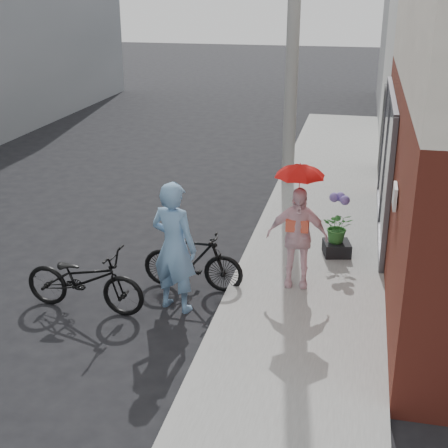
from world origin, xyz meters
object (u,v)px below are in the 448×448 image
(utility_pole, at_px, (293,28))
(kimono_woman, at_px, (297,237))
(planter, at_px, (337,248))
(bike_left, at_px, (84,279))
(bike_right, at_px, (193,261))
(officer, at_px, (174,247))

(utility_pole, bearing_deg, kimono_woman, -81.71)
(kimono_woman, relative_size, planter, 3.59)
(bike_left, height_order, kimono_woman, kimono_woman)
(bike_left, xyz_separation_m, kimono_woman, (2.88, 1.23, 0.42))
(bike_left, relative_size, bike_right, 1.16)
(bike_left, relative_size, kimono_woman, 1.17)
(officer, distance_m, planter, 3.15)
(bike_right, distance_m, kimono_woman, 1.62)
(bike_right, relative_size, planter, 3.64)
(officer, distance_m, bike_left, 1.38)
(planter, bearing_deg, utility_pole, 108.41)
(utility_pole, height_order, officer, utility_pole)
(officer, xyz_separation_m, kimono_woman, (1.62, 0.91, -0.07))
(utility_pole, xyz_separation_m, bike_left, (-2.12, -6.44, -3.02))
(bike_left, distance_m, kimono_woman, 3.15)
(kimono_woman, bearing_deg, bike_right, -174.06)
(utility_pole, xyz_separation_m, kimono_woman, (0.76, -5.22, -2.61))
(utility_pole, distance_m, bike_right, 6.31)
(bike_right, xyz_separation_m, planter, (2.10, 1.51, -0.24))
(utility_pole, relative_size, planter, 16.27)
(officer, bearing_deg, kimono_woman, -134.26)
(officer, bearing_deg, planter, -118.87)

